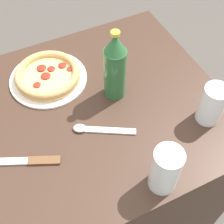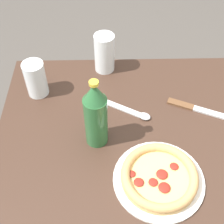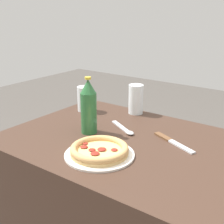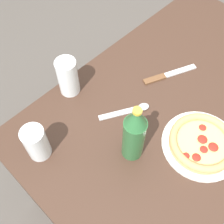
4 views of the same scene
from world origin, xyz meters
name	(u,v)px [view 4 (image 4 of 4)]	position (x,y,z in m)	size (l,w,h in m)	color
ground_plane	(152,172)	(0.00, 0.00, 0.00)	(8.00, 8.00, 0.00)	#4C4742
table	(162,143)	(0.00, 0.00, 0.39)	(1.22, 0.74, 0.77)	#3D281E
pizza_pepperoni	(202,143)	(-0.11, -0.18, 0.79)	(0.26, 0.26, 0.04)	silver
glass_red_wine	(37,144)	(-0.50, 0.19, 0.83)	(0.07, 0.07, 0.13)	white
glass_orange_juice	(68,78)	(-0.26, 0.32, 0.84)	(0.08, 0.08, 0.15)	white
beer_bottle	(134,134)	(-0.28, -0.03, 0.89)	(0.07, 0.07, 0.25)	#286033
knife	(167,75)	(0.06, 0.09, 0.78)	(0.22, 0.11, 0.01)	brown
spoon	(131,110)	(-0.17, 0.08, 0.78)	(0.18, 0.11, 0.01)	silver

